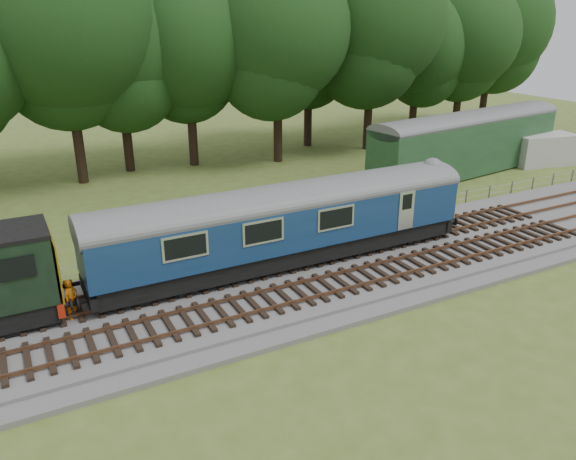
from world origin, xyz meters
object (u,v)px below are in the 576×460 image
caravan (543,149)px  parked_coach (468,140)px  dmu_railcar (286,218)px  worker (71,299)px

caravan → parked_coach: bearing=-175.5°
dmu_railcar → parked_coach: 21.53m
parked_coach → dmu_railcar: bearing=-163.9°
worker → dmu_railcar: bearing=-34.5°
dmu_railcar → worker: (-9.58, -0.63, -1.45)m
caravan → dmu_railcar: bearing=-152.3°
dmu_railcar → worker: 9.71m
dmu_railcar → parked_coach: bearing=23.9°
dmu_railcar → caravan: dmu_railcar is taller
worker → caravan: 37.51m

